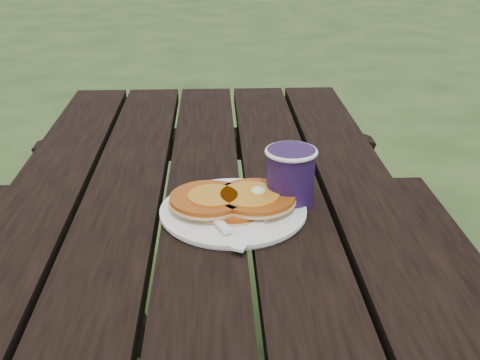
{
  "coord_description": "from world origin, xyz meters",
  "views": [
    {
      "loc": [
        0.02,
        -0.82,
        1.24
      ],
      "look_at": [
        0.07,
        0.14,
        0.8
      ],
      "focal_mm": 45.0,
      "sensor_mm": 36.0,
      "label": 1
    }
  ],
  "objects": [
    {
      "name": "pancake_stack",
      "position": [
        0.05,
        0.11,
        0.77
      ],
      "size": [
        0.22,
        0.14,
        0.04
      ],
      "rotation": [
        0.0,
        0.0,
        0.3
      ],
      "color": "#AA4E13",
      "rests_on": "plate"
    },
    {
      "name": "fork",
      "position": [
        0.02,
        0.06,
        0.77
      ],
      "size": [
        0.09,
        0.16,
        0.01
      ],
      "primitive_type": null,
      "rotation": [
        0.0,
        0.0,
        0.4
      ],
      "color": "white",
      "rests_on": "plate"
    },
    {
      "name": "coffee_cup",
      "position": [
        0.16,
        0.14,
        0.81
      ],
      "size": [
        0.09,
        0.09,
        0.11
      ],
      "rotation": [
        0.0,
        0.0,
        -0.37
      ],
      "color": "#22113C",
      "rests_on": "picnic_table"
    },
    {
      "name": "plate",
      "position": [
        0.05,
        0.11,
        0.76
      ],
      "size": [
        0.31,
        0.31,
        0.01
      ],
      "primitive_type": "cylinder",
      "rotation": [
        0.0,
        0.0,
        -0.28
      ],
      "color": "white",
      "rests_on": "picnic_table"
    },
    {
      "name": "knife",
      "position": [
        0.09,
        0.04,
        0.76
      ],
      "size": [
        0.09,
        0.17,
        0.0
      ],
      "primitive_type": "cube",
      "rotation": [
        0.0,
        0.0,
        -0.43
      ],
      "color": "white",
      "rests_on": "plate"
    }
  ]
}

